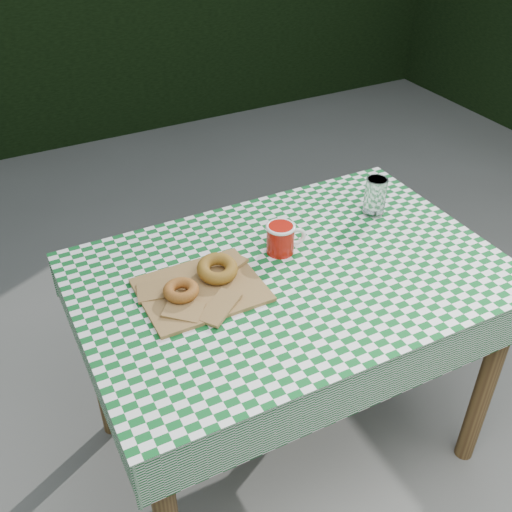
{
  "coord_description": "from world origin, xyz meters",
  "views": [
    {
      "loc": [
        -0.63,
        -1.04,
        1.77
      ],
      "look_at": [
        0.0,
        0.16,
        0.79
      ],
      "focal_mm": 41.79,
      "sensor_mm": 36.0,
      "label": 1
    }
  ],
  "objects_px": {
    "coffee_mug": "(280,239)",
    "drinking_glass": "(375,196)",
    "paper_bag": "(201,289)",
    "table": "(288,366)"
  },
  "relations": [
    {
      "from": "coffee_mug",
      "to": "drinking_glass",
      "type": "relative_size",
      "value": 1.3
    },
    {
      "from": "paper_bag",
      "to": "table",
      "type": "bearing_deg",
      "value": -7.65
    },
    {
      "from": "table",
      "to": "drinking_glass",
      "type": "distance_m",
      "value": 0.61
    },
    {
      "from": "paper_bag",
      "to": "coffee_mug",
      "type": "bearing_deg",
      "value": 12.7
    },
    {
      "from": "paper_bag",
      "to": "drinking_glass",
      "type": "distance_m",
      "value": 0.66
    },
    {
      "from": "coffee_mug",
      "to": "drinking_glass",
      "type": "height_order",
      "value": "drinking_glass"
    },
    {
      "from": "drinking_glass",
      "to": "paper_bag",
      "type": "bearing_deg",
      "value": -170.31
    },
    {
      "from": "table",
      "to": "coffee_mug",
      "type": "height_order",
      "value": "coffee_mug"
    },
    {
      "from": "paper_bag",
      "to": "drinking_glass",
      "type": "height_order",
      "value": "drinking_glass"
    },
    {
      "from": "table",
      "to": "coffee_mug",
      "type": "distance_m",
      "value": 0.44
    }
  ]
}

